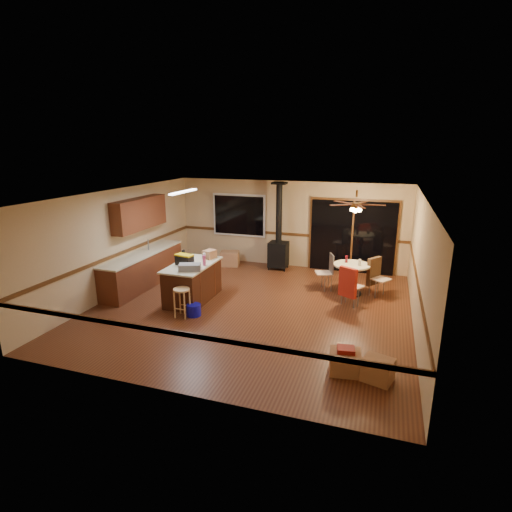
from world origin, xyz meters
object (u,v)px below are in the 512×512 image
at_px(toolbox_black, 184,260).
at_px(chair_left, 328,268).
at_px(blue_bucket, 194,310).
at_px(chair_right, 375,272).
at_px(kitchen_island, 193,282).
at_px(chair_near, 348,282).
at_px(wood_stove, 278,245).
at_px(box_corner_a, 345,362).
at_px(bar_stool, 182,303).
at_px(dining_table, 351,274).
at_px(toolbox_grey, 190,267).
at_px(box_under_window, 230,259).
at_px(box_corner_b, 378,370).

bearing_deg(toolbox_black, chair_left, 30.76).
distance_m(blue_bucket, chair_right, 4.53).
xyz_separation_m(kitchen_island, chair_near, (3.59, 0.73, 0.14)).
height_order(wood_stove, box_corner_a, wood_stove).
relative_size(bar_stool, chair_near, 0.93).
xyz_separation_m(dining_table, box_corner_a, (0.26, -3.71, -0.34)).
xyz_separation_m(wood_stove, toolbox_grey, (-1.12, -3.51, 0.25)).
height_order(chair_near, chair_right, same).
bearing_deg(blue_bucket, toolbox_grey, 123.53).
relative_size(chair_left, chair_near, 0.74).
xyz_separation_m(bar_stool, box_corner_a, (3.61, -1.15, -0.14)).
distance_m(toolbox_black, box_corner_a, 4.52).
bearing_deg(dining_table, chair_left, 167.10).
distance_m(chair_left, box_under_window, 3.43).
bearing_deg(wood_stove, box_under_window, -174.66).
distance_m(wood_stove, box_under_window, 1.61).
bearing_deg(kitchen_island, wood_stove, 66.91).
relative_size(wood_stove, box_corner_a, 5.07).
height_order(wood_stove, box_corner_b, wood_stove).
relative_size(blue_bucket, box_corner_b, 0.69).
distance_m(kitchen_island, blue_bucket, 1.01).
relative_size(chair_left, box_corner_a, 1.05).
relative_size(dining_table, chair_right, 1.28).
bearing_deg(wood_stove, kitchen_island, -113.09).
xyz_separation_m(blue_bucket, chair_near, (3.15, 1.58, 0.47)).
bearing_deg(toolbox_black, chair_right, 23.65).
xyz_separation_m(toolbox_grey, toolbox_black, (-0.31, 0.34, 0.04)).
distance_m(dining_table, box_under_window, 4.03).
distance_m(toolbox_grey, chair_right, 4.53).
bearing_deg(wood_stove, toolbox_grey, -107.70).
xyz_separation_m(toolbox_black, chair_near, (3.72, 0.85, -0.42)).
bearing_deg(kitchen_island, bar_stool, -76.72).
bearing_deg(box_corner_a, chair_near, 95.05).
bearing_deg(box_under_window, toolbox_grey, -83.22).
distance_m(toolbox_black, box_under_window, 3.13).
height_order(chair_right, box_corner_a, chair_right).
distance_m(wood_stove, toolbox_grey, 3.69).
bearing_deg(chair_near, wood_stove, 134.58).
distance_m(kitchen_island, chair_left, 3.44).
height_order(toolbox_grey, box_corner_b, toolbox_grey).
bearing_deg(chair_left, wood_stove, 141.68).
height_order(toolbox_black, chair_near, toolbox_black).
bearing_deg(box_corner_b, chair_left, 109.48).
relative_size(kitchen_island, box_under_window, 3.00).
distance_m(dining_table, chair_left, 0.62).
distance_m(blue_bucket, box_corner_a, 3.63).
xyz_separation_m(box_corner_a, box_corner_b, (0.52, -0.07, -0.00)).
distance_m(wood_stove, chair_near, 3.26).
relative_size(toolbox_grey, chair_left, 0.93).
height_order(wood_stove, box_under_window, wood_stove).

